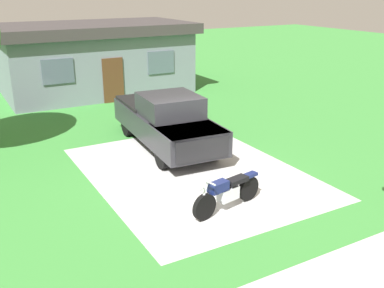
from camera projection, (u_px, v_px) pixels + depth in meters
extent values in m
plane|color=#388336|center=(193.00, 172.00, 13.26)|extent=(80.00, 80.00, 0.00)
cube|color=#B7B7B7|center=(193.00, 172.00, 13.26)|extent=(5.76, 7.59, 0.01)
cube|color=beige|center=(350.00, 282.00, 8.34)|extent=(36.00, 1.80, 0.01)
cylinder|color=black|center=(204.00, 207.00, 10.46)|extent=(0.67, 0.25, 0.66)
cylinder|color=black|center=(248.00, 188.00, 11.43)|extent=(0.67, 0.25, 0.66)
cube|color=silver|center=(228.00, 194.00, 10.93)|extent=(0.60, 0.37, 0.32)
cube|color=#141E51|center=(218.00, 187.00, 10.61)|extent=(0.56, 0.36, 0.24)
cube|color=black|center=(237.00, 180.00, 11.02)|extent=(0.64, 0.40, 0.12)
cube|color=#141E51|center=(249.00, 175.00, 11.30)|extent=(0.51, 0.29, 0.08)
cylinder|color=silver|center=(205.00, 193.00, 10.34)|extent=(0.34, 0.13, 0.77)
cylinder|color=silver|center=(205.00, 180.00, 10.23)|extent=(0.18, 0.69, 0.04)
sphere|color=silver|center=(201.00, 187.00, 10.20)|extent=(0.16, 0.16, 0.16)
cylinder|color=black|center=(211.00, 147.00, 14.07)|extent=(0.36, 0.86, 0.84)
cylinder|color=black|center=(163.00, 155.00, 13.41)|extent=(0.36, 0.86, 0.84)
cylinder|color=black|center=(169.00, 119.00, 17.05)|extent=(0.36, 0.86, 0.84)
cylinder|color=black|center=(128.00, 125.00, 16.39)|extent=(0.36, 0.86, 0.84)
cube|color=#28282D|center=(166.00, 124.00, 15.15)|extent=(2.40, 5.73, 0.80)
cube|color=#28282D|center=(189.00, 131.00, 13.47)|extent=(2.03, 2.03, 0.20)
cube|color=#28282D|center=(170.00, 106.00, 14.56)|extent=(1.93, 2.03, 0.70)
cube|color=#3F4C56|center=(180.00, 114.00, 13.91)|extent=(1.71, 0.28, 0.60)
cube|color=black|center=(150.00, 107.00, 16.38)|extent=(2.07, 2.53, 0.50)
cube|color=black|center=(202.00, 150.00, 12.78)|extent=(1.70, 0.22, 0.64)
cube|color=slate|center=(96.00, 63.00, 22.85)|extent=(9.00, 5.00, 3.00)
cube|color=#383333|center=(93.00, 28.00, 22.26)|extent=(9.60, 5.60, 0.50)
cube|color=#4C2D19|center=(113.00, 80.00, 20.93)|extent=(1.00, 0.08, 2.10)
cube|color=#4C5966|center=(58.00, 71.00, 19.54)|extent=(1.40, 0.06, 1.10)
cube|color=#4C5966|center=(161.00, 62.00, 21.88)|extent=(1.40, 0.06, 1.10)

